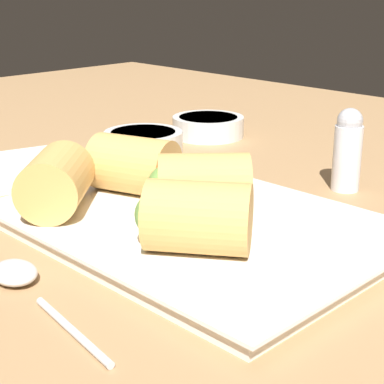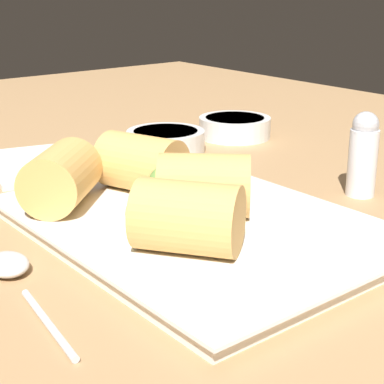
{
  "view_description": "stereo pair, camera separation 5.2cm",
  "coord_description": "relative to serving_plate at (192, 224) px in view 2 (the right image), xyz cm",
  "views": [
    {
      "loc": [
        34.83,
        -32.91,
        22.45
      ],
      "look_at": [
        -0.47,
        2.11,
        5.6
      ],
      "focal_mm": 60.0,
      "sensor_mm": 36.0,
      "label": 1
    },
    {
      "loc": [
        38.28,
        -29.04,
        22.45
      ],
      "look_at": [
        -0.47,
        2.11,
        5.6
      ],
      "focal_mm": 60.0,
      "sensor_mm": 36.0,
      "label": 2
    }
  ],
  "objects": [
    {
      "name": "table_surface",
      "position": [
        0.47,
        -2.11,
        -1.76
      ],
      "size": [
        180.0,
        140.0,
        2.0
      ],
      "color": "#A87F54",
      "rests_on": "ground"
    },
    {
      "name": "serving_plate",
      "position": [
        0.0,
        0.0,
        0.0
      ],
      "size": [
        31.76,
        23.24,
        1.5
      ],
      "color": "white",
      "rests_on": "table_surface"
    },
    {
      "name": "roll_front_left",
      "position": [
        0.15,
        0.55,
        3.36
      ],
      "size": [
        8.89,
        9.04,
        5.24
      ],
      "color": "#DBA356",
      "rests_on": "serving_plate"
    },
    {
      "name": "roll_front_right",
      "position": [
        5.0,
        -4.99,
        3.36
      ],
      "size": [
        9.11,
        8.6,
        5.24
      ],
      "color": "#DBA356",
      "rests_on": "serving_plate"
    },
    {
      "name": "roll_back_left",
      "position": [
        -9.18,
        -6.89,
        3.36
      ],
      "size": [
        8.92,
        9.02,
        5.24
      ],
      "color": "#DBA356",
      "rests_on": "serving_plate"
    },
    {
      "name": "roll_back_right",
      "position": [
        -8.52,
        0.38,
        3.36
      ],
      "size": [
        8.86,
        7.38,
        5.24
      ],
      "color": "#DBA356",
      "rests_on": "serving_plate"
    },
    {
      "name": "dipping_bowl_near",
      "position": [
        -22.11,
        13.68,
        0.7
      ],
      "size": [
        9.48,
        9.48,
        2.68
      ],
      "color": "silver",
      "rests_on": "table_surface"
    },
    {
      "name": "dipping_bowl_far",
      "position": [
        -22.49,
        25.34,
        0.7
      ],
      "size": [
        9.48,
        9.48,
        2.68
      ],
      "color": "silver",
      "rests_on": "table_surface"
    },
    {
      "name": "spoon",
      "position": [
        -1.29,
        -15.33,
        -0.14
      ],
      "size": [
        15.42,
        3.83,
        1.36
      ],
      "color": "silver",
      "rests_on": "table_surface"
    },
    {
      "name": "napkin",
      "position": [
        -25.66,
        -0.15,
        -0.46
      ],
      "size": [
        17.36,
        15.78,
        0.6
      ],
      "color": "silver",
      "rests_on": "table_surface"
    },
    {
      "name": "salt_shaker",
      "position": [
        2.73,
        18.92,
        3.41
      ],
      "size": [
        2.8,
        2.8,
        8.29
      ],
      "color": "silver",
      "rests_on": "table_surface"
    }
  ]
}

